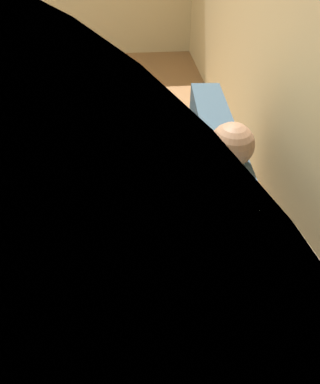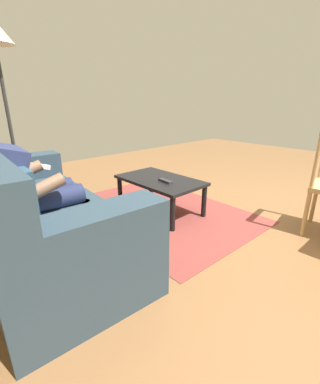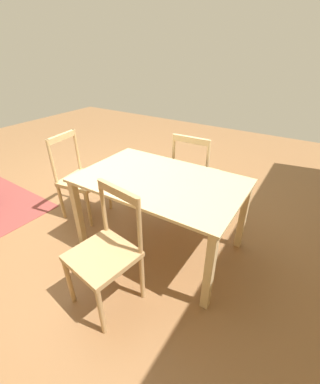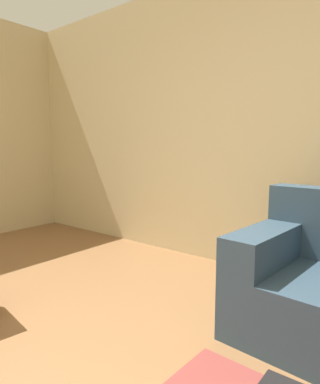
# 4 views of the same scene
# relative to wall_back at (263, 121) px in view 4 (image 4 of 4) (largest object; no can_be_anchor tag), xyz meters

# --- Properties ---
(wall_back) EXTENTS (6.51, 0.12, 2.76)m
(wall_back) POSITION_rel_wall_back_xyz_m (0.00, 0.00, 0.00)
(wall_back) COLOR #D1BC8C
(wall_back) RESTS_ON ground_plane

